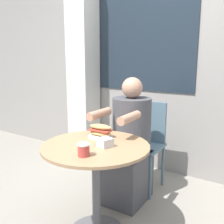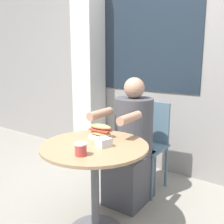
{
  "view_description": "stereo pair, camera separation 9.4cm",
  "coord_description": "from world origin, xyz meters",
  "px_view_note": "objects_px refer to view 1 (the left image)",
  "views": [
    {
      "loc": [
        1.05,
        -1.41,
        1.31
      ],
      "look_at": [
        0.0,
        0.21,
        0.9
      ],
      "focal_mm": 42.0,
      "sensor_mm": 36.0,
      "label": 1
    },
    {
      "loc": [
        1.13,
        -1.36,
        1.31
      ],
      "look_at": [
        0.0,
        0.21,
        0.9
      ],
      "focal_mm": 42.0,
      "sensor_mm": 36.0,
      "label": 2
    }
  ],
  "objects_px": {
    "diner_chair": "(146,136)",
    "drink_cup": "(84,150)",
    "seated_diner": "(129,149)",
    "cafe_table": "(96,169)",
    "sandwich_on_plate": "(100,131)"
  },
  "relations": [
    {
      "from": "diner_chair",
      "to": "drink_cup",
      "type": "relative_size",
      "value": 10.73
    },
    {
      "from": "diner_chair",
      "to": "drink_cup",
      "type": "distance_m",
      "value": 1.16
    },
    {
      "from": "drink_cup",
      "to": "cafe_table",
      "type": "bearing_deg",
      "value": 106.82
    },
    {
      "from": "sandwich_on_plate",
      "to": "diner_chair",
      "type": "bearing_deg",
      "value": 87.01
    },
    {
      "from": "seated_diner",
      "to": "sandwich_on_plate",
      "type": "distance_m",
      "value": 0.47
    },
    {
      "from": "cafe_table",
      "to": "diner_chair",
      "type": "xyz_separation_m",
      "value": [
        -0.05,
        0.92,
        0.0
      ]
    },
    {
      "from": "cafe_table",
      "to": "diner_chair",
      "type": "height_order",
      "value": "diner_chair"
    },
    {
      "from": "cafe_table",
      "to": "sandwich_on_plate",
      "type": "distance_m",
      "value": 0.3
    },
    {
      "from": "diner_chair",
      "to": "drink_cup",
      "type": "xyz_separation_m",
      "value": [
        0.11,
        -1.13,
        0.22
      ]
    },
    {
      "from": "sandwich_on_plate",
      "to": "drink_cup",
      "type": "distance_m",
      "value": 0.42
    },
    {
      "from": "seated_diner",
      "to": "diner_chair",
      "type": "bearing_deg",
      "value": -90.97
    },
    {
      "from": "cafe_table",
      "to": "seated_diner",
      "type": "bearing_deg",
      "value": 94.3
    },
    {
      "from": "diner_chair",
      "to": "drink_cup",
      "type": "bearing_deg",
      "value": 94.02
    },
    {
      "from": "seated_diner",
      "to": "drink_cup",
      "type": "xyz_separation_m",
      "value": [
        0.11,
        -0.78,
        0.25
      ]
    },
    {
      "from": "cafe_table",
      "to": "seated_diner",
      "type": "height_order",
      "value": "seated_diner"
    }
  ]
}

